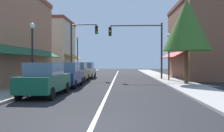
# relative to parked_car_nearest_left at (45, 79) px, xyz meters

# --- Properties ---
(ground_plane) EXTENTS (80.00, 80.00, 0.00)m
(ground_plane) POSITION_rel_parked_car_nearest_left_xyz_m (3.24, 12.02, -0.88)
(ground_plane) COLOR black
(sidewalk_left) EXTENTS (2.60, 56.00, 0.12)m
(sidewalk_left) POSITION_rel_parked_car_nearest_left_xyz_m (-2.26, 12.02, -0.82)
(sidewalk_left) COLOR gray
(sidewalk_left) RESTS_ON ground
(sidewalk_right) EXTENTS (2.60, 56.00, 0.12)m
(sidewalk_right) POSITION_rel_parked_car_nearest_left_xyz_m (8.74, 12.02, -0.82)
(sidewalk_right) COLOR #A39E99
(sidewalk_right) RESTS_ON ground
(lane_center_stripe) EXTENTS (0.14, 52.00, 0.01)m
(lane_center_stripe) POSITION_rel_parked_car_nearest_left_xyz_m (3.24, 12.02, -0.88)
(lane_center_stripe) COLOR silver
(lane_center_stripe) RESTS_ON ground
(storefront_right_block) EXTENTS (5.52, 10.20, 8.18)m
(storefront_right_block) POSITION_rel_parked_car_nearest_left_xyz_m (12.14, 14.02, 3.21)
(storefront_right_block) COLOR brown
(storefront_right_block) RESTS_ON ground
(storefront_far_left) EXTENTS (6.88, 8.20, 7.91)m
(storefront_far_left) POSITION_rel_parked_car_nearest_left_xyz_m (-6.34, 22.02, 3.08)
(storefront_far_left) COLOR #BCAD8E
(storefront_far_left) RESTS_ON ground
(parked_car_nearest_left) EXTENTS (1.87, 4.14, 1.77)m
(parked_car_nearest_left) POSITION_rel_parked_car_nearest_left_xyz_m (0.00, 0.00, 0.00)
(parked_car_nearest_left) COLOR #0F4C33
(parked_car_nearest_left) RESTS_ON ground
(parked_car_second_left) EXTENTS (1.79, 4.11, 1.77)m
(parked_car_second_left) POSITION_rel_parked_car_nearest_left_xyz_m (0.14, 4.55, 0.00)
(parked_car_second_left) COLOR navy
(parked_car_second_left) RESTS_ON ground
(parked_car_third_left) EXTENTS (1.82, 4.12, 1.77)m
(parked_car_third_left) POSITION_rel_parked_car_nearest_left_xyz_m (-0.01, 9.08, 0.00)
(parked_car_third_left) COLOR brown
(parked_car_third_left) RESTS_ON ground
(parked_car_far_left) EXTENTS (1.82, 4.12, 1.77)m
(parked_car_far_left) POSITION_rel_parked_car_nearest_left_xyz_m (0.03, 14.07, 0.00)
(parked_car_far_left) COLOR #B7BABF
(parked_car_far_left) RESTS_ON ground
(traffic_signal_mast_arm) EXTENTS (5.43, 0.50, 5.74)m
(traffic_signal_mast_arm) POSITION_rel_parked_car_nearest_left_xyz_m (6.17, 11.69, 3.06)
(traffic_signal_mast_arm) COLOR #333333
(traffic_signal_mast_arm) RESTS_ON ground
(traffic_signal_left_corner) EXTENTS (3.06, 0.50, 6.18)m
(traffic_signal_left_corner) POSITION_rel_parked_car_nearest_left_xyz_m (-0.63, 13.64, 3.16)
(traffic_signal_left_corner) COLOR #333333
(traffic_signal_left_corner) RESTS_ON ground
(street_lamp_left_near) EXTENTS (0.36, 0.36, 4.32)m
(street_lamp_left_near) POSITION_rel_parked_car_nearest_left_xyz_m (-1.71, 2.73, 2.07)
(street_lamp_left_near) COLOR black
(street_lamp_left_near) RESTS_ON ground
(street_lamp_right_mid) EXTENTS (0.36, 0.36, 4.43)m
(street_lamp_right_mid) POSITION_rel_parked_car_nearest_left_xyz_m (8.37, 9.72, 2.14)
(street_lamp_right_mid) COLOR black
(street_lamp_right_mid) RESTS_ON ground
(street_lamp_left_far) EXTENTS (0.36, 0.36, 5.09)m
(street_lamp_left_far) POSITION_rel_parked_car_nearest_left_xyz_m (-1.63, 17.69, 2.52)
(street_lamp_left_far) COLOR black
(street_lamp_left_far) RESTS_ON ground
(tree_right_near) EXTENTS (3.66, 3.66, 6.71)m
(tree_right_near) POSITION_rel_parked_car_nearest_left_xyz_m (9.08, 6.42, 3.80)
(tree_right_near) COLOR #4C331E
(tree_right_near) RESTS_ON ground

